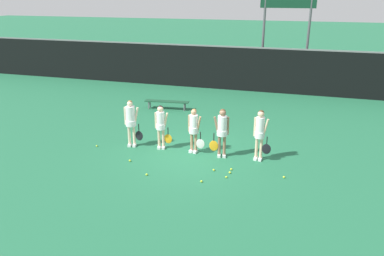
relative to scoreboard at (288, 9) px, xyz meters
name	(u,v)px	position (x,y,z in m)	size (l,w,h in m)	color
ground_plane	(192,153)	(-2.42, -10.79, -4.58)	(140.00, 140.00, 0.00)	#216642
fence_windscreen	(239,69)	(-2.42, -1.17, -3.28)	(60.00, 0.08, 2.57)	black
scoreboard	(288,9)	(0.00, 0.00, 0.00)	(3.07, 0.15, 5.95)	#515156
bench_courtside	(167,102)	(-5.13, -6.00, -4.20)	(2.22, 0.61, 0.42)	#19472D
player_0	(131,119)	(-4.75, -10.82, -3.52)	(0.67, 0.39, 1.78)	beige
player_1	(161,124)	(-3.61, -10.71, -3.60)	(0.62, 0.34, 1.65)	beige
player_2	(194,128)	(-2.36, -10.71, -3.63)	(0.63, 0.34, 1.63)	tan
player_3	(222,129)	(-1.32, -10.80, -3.53)	(0.66, 0.37, 1.75)	#8C664C
player_4	(260,131)	(-0.03, -10.70, -3.52)	(0.63, 0.33, 1.79)	beige
tennis_ball_0	(97,146)	(-6.00, -11.28, -4.54)	(0.07, 0.07, 0.07)	#CCE033
tennis_ball_1	(195,138)	(-2.66, -9.46, -4.54)	(0.07, 0.07, 0.07)	#CCE033
tennis_ball_2	(130,161)	(-4.23, -12.12, -4.54)	(0.07, 0.07, 0.07)	#CCE033
tennis_ball_3	(284,177)	(0.91, -11.86, -4.54)	(0.07, 0.07, 0.07)	#CCE033
tennis_ball_4	(226,177)	(-0.82, -12.36, -4.54)	(0.07, 0.07, 0.07)	#CCE033
tennis_ball_5	(147,174)	(-3.27, -12.92, -4.54)	(0.07, 0.07, 0.07)	#CCE033
tennis_ball_6	(231,169)	(-0.77, -11.78, -4.54)	(0.07, 0.07, 0.07)	#CCE033
tennis_ball_7	(214,170)	(-1.31, -11.99, -4.54)	(0.07, 0.07, 0.07)	#CCE033
tennis_ball_8	(230,172)	(-0.77, -12.02, -4.54)	(0.07, 0.07, 0.07)	#CCE033
tennis_ball_9	(201,181)	(-1.49, -12.86, -4.54)	(0.07, 0.07, 0.07)	#CCE033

